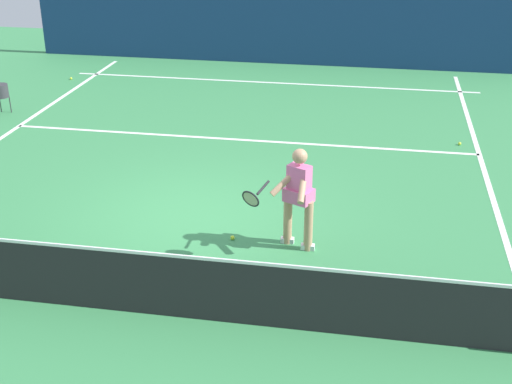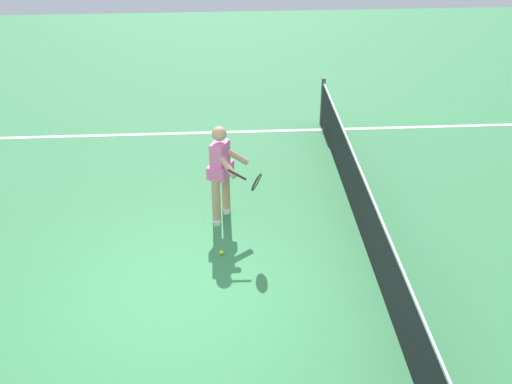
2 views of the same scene
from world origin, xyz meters
TOP-DOWN VIEW (x-y plane):
  - ground_plane at (0.00, 0.00)m, footprint 27.83×27.83m
  - court_back_wall at (0.00, -10.40)m, footprint 14.83×0.24m
  - baseline_marking at (0.00, -8.20)m, footprint 10.83×0.10m
  - service_line_marking at (0.00, -3.73)m, footprint 9.83×0.10m
  - sideline_left_marking at (-4.92, 0.00)m, footprint 0.10×19.40m
  - court_net at (0.00, 2.70)m, footprint 10.51×0.08m
  - tennis_player at (-1.80, 0.63)m, footprint 1.03×0.83m
  - tennis_ball_near at (-0.83, 0.59)m, footprint 0.07×0.07m
  - tennis_ball_mid at (-4.57, -4.23)m, footprint 0.07×0.07m
  - tennis_ball_far at (5.38, -7.55)m, footprint 0.07×0.07m
  - ball_hopper at (5.69, -4.48)m, footprint 0.36×0.36m

SIDE VIEW (x-z plane):
  - ground_plane at x=0.00m, z-range 0.00..0.00m
  - baseline_marking at x=0.00m, z-range 0.00..0.01m
  - service_line_marking at x=0.00m, z-range 0.00..0.01m
  - sideline_left_marking at x=-4.92m, z-range 0.00..0.01m
  - tennis_ball_near at x=-0.83m, z-range 0.00..0.07m
  - tennis_ball_mid at x=-4.57m, z-range 0.00..0.07m
  - tennis_ball_far at x=5.38m, z-range 0.00..0.07m
  - court_net at x=0.00m, z-range -0.03..0.94m
  - ball_hopper at x=5.69m, z-range 0.17..0.92m
  - tennis_player at x=-1.80m, z-range 0.07..1.62m
  - court_back_wall at x=0.00m, z-range 0.00..2.03m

